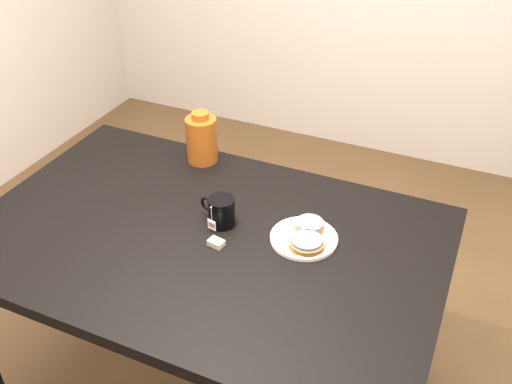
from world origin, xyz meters
TOP-DOWN VIEW (x-y plane):
  - table at (0.00, 0.00)m, footprint 1.40×0.90m
  - plate at (0.28, 0.10)m, footprint 0.20×0.20m
  - bagel_back at (0.28, 0.14)m, footprint 0.11×0.11m
  - bagel_front at (0.30, 0.06)m, footprint 0.13×0.13m
  - mug at (0.02, 0.07)m, footprint 0.13×0.10m
  - teabag_pouch at (0.06, -0.03)m, footprint 0.05×0.04m
  - bagel_package at (-0.21, 0.37)m, footprint 0.13×0.13m

SIDE VIEW (x-z plane):
  - table at x=0.00m, z-range 0.29..1.04m
  - plate at x=0.28m, z-range 0.75..0.77m
  - teabag_pouch at x=0.06m, z-range 0.75..0.77m
  - bagel_front at x=0.30m, z-range 0.76..0.79m
  - bagel_back at x=0.28m, z-range 0.76..0.79m
  - mug at x=0.02m, z-range 0.75..0.84m
  - bagel_package at x=-0.21m, z-range 0.74..0.93m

